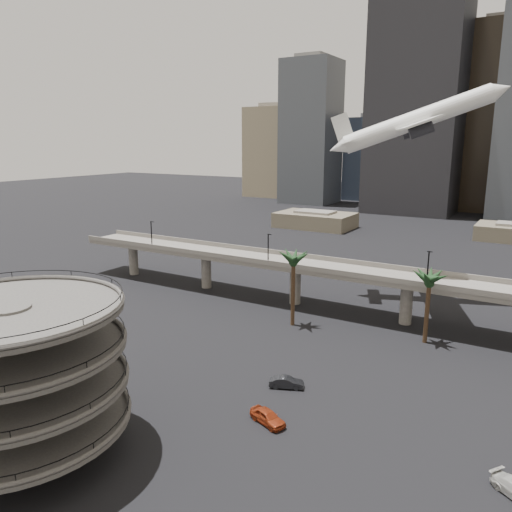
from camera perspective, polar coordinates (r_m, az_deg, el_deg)
The scene contains 8 objects.
ground at distance 54.50m, azimuth -12.65°, elevation -23.20°, with size 700.00×700.00×0.00m, color black.
parking_ramp at distance 56.49m, azimuth -25.89°, elevation -11.39°, with size 22.20×22.20×17.35m.
overpass at distance 94.85m, azimuth 10.50°, elevation -2.22°, with size 130.00×9.30×14.70m.
palm_trees at distance 80.34m, azimuth 17.39°, elevation -2.37°, with size 42.40×10.40×14.00m.
low_buildings at distance 177.48m, azimuth 22.56°, elevation 2.61°, with size 135.00×27.50×6.80m.
airborne_jet at distance 105.26m, azimuth 17.80°, elevation 14.49°, with size 33.30×30.90×15.24m.
car_a at distance 60.54m, azimuth 1.34°, elevation -17.89°, with size 1.96×4.86×1.66m, color #993315.
car_b at distance 68.17m, azimuth 3.51°, elevation -14.21°, with size 1.60×4.60×1.51m, color black.
Camera 1 is at (31.38, -31.06, 31.95)m, focal length 35.00 mm.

